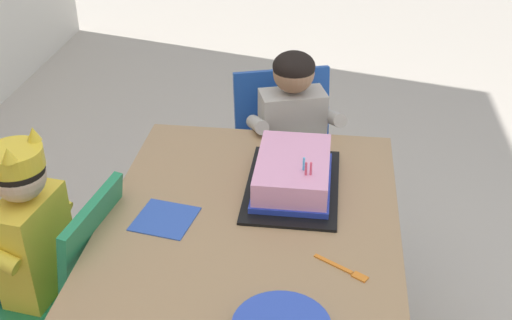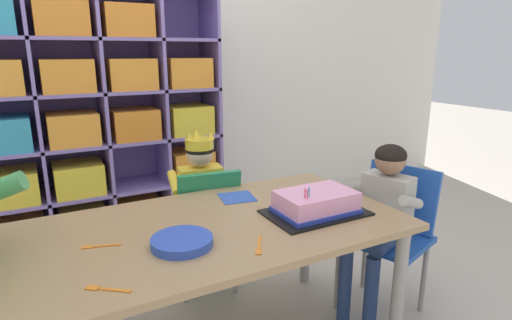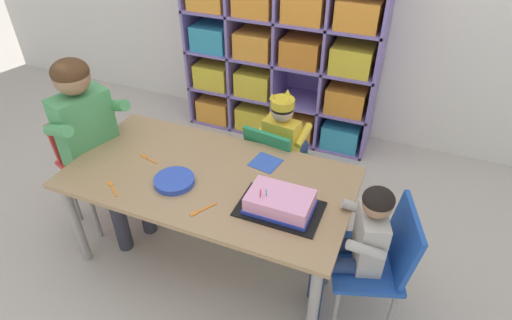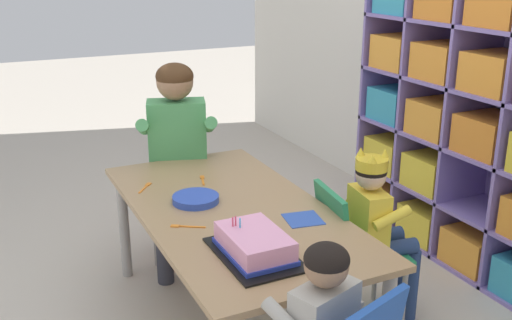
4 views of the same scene
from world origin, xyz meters
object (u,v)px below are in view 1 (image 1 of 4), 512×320
Objects in this scene: fork_scattered_mid_table at (344,269)px; classroom_chair_guest_side at (287,154)px; classroom_chair_blue at (66,283)px; birthday_cake_on_tray at (293,175)px; guest_at_table_side at (295,142)px; child_with_crown at (18,238)px; activity_table at (235,309)px.

classroom_chair_guest_side is at bearing -44.96° from fork_scattered_mid_table.
birthday_cake_on_tray is at bearing 119.75° from classroom_chair_blue.
fork_scattered_mid_table is at bearing -95.20° from guest_at_table_side.
child_with_crown is at bearing -151.30° from classroom_chair_guest_side.
classroom_chair_guest_side is 0.84× the size of guest_at_table_side.
classroom_chair_blue is at bearing 111.74° from birthday_cake_on_tray.
classroom_chair_guest_side is (0.89, -0.04, -0.11)m from activity_table.
child_with_crown is (0.01, 0.11, 0.13)m from classroom_chair_blue.
classroom_chair_blue is (0.18, 0.49, -0.14)m from activity_table.
activity_table is 0.64m from child_with_crown.
guest_at_table_side is at bearing 2.73° from birthday_cake_on_tray.
classroom_chair_guest_side is 1.76× the size of birthday_cake_on_tray.
birthday_cake_on_tray is (0.23, -0.59, 0.24)m from classroom_chair_blue.
child_with_crown is 0.74m from birthday_cake_on_tray.
fork_scattered_mid_table is at bearing -94.53° from classroom_chair_guest_side.
birthday_cake_on_tray is 3.06× the size of fork_scattered_mid_table.
guest_at_table_side is (0.79, -0.08, -0.00)m from activity_table.
child_with_crown is at bearing 107.38° from birthday_cake_on_tray.
guest_at_table_side reaches higher than birthday_cake_on_tray.
birthday_cake_on_tray is (-0.37, -0.02, 0.11)m from guest_at_table_side.
child_with_crown is 1.20× the size of classroom_chair_guest_side.
classroom_chair_blue is at bearing 69.37° from activity_table.
guest_at_table_side is 0.72m from fork_scattered_mid_table.
child_with_crown reaches higher than activity_table.
activity_table is 0.54m from classroom_chair_blue.
activity_table is 1.79× the size of child_with_crown.
guest_at_table_side is (0.60, -0.57, 0.14)m from classroom_chair_blue.
birthday_cake_on_tray is at bearing -105.36° from guest_at_table_side.
activity_table is 2.21× the size of classroom_chair_blue.
guest_at_table_side is 0.39m from birthday_cake_on_tray.
classroom_chair_blue reaches higher than activity_table.
fork_scattered_mid_table is at bearing 90.52° from classroom_chair_blue.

